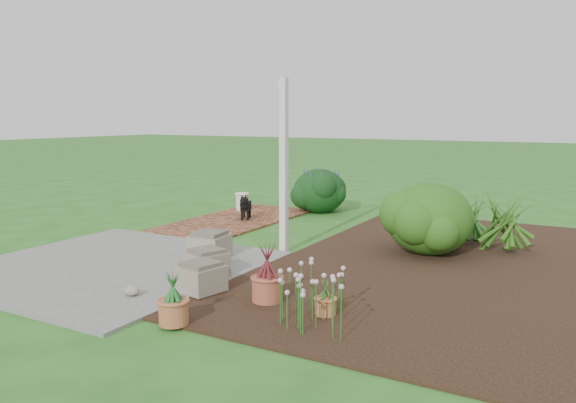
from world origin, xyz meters
The scene contains 18 objects.
ground centered at (0.00, 0.00, 0.00)m, with size 80.00×80.00×0.00m, color #27601E.
concrete_patio centered at (-1.25, -1.75, 0.02)m, with size 3.50×3.50×0.04m, color #5D5D5B.
brick_path centered at (-1.70, 1.75, 0.02)m, with size 1.60×3.50×0.04m, color brown.
garden_bed centered at (2.50, 0.50, 0.01)m, with size 4.00×7.00×0.03m, color black.
veranda_post centered at (0.30, 0.10, 1.25)m, with size 0.10×0.10×2.50m, color white.
stone_trough_near centered at (0.48, -2.07, 0.18)m, with size 0.42×0.42×0.28m, color gray.
stone_trough_mid centered at (0.15, -1.54, 0.18)m, with size 0.43×0.43×0.28m, color #776759.
stone_trough_far centered at (-0.35, -0.83, 0.20)m, with size 0.47×0.47×0.31m, color gray.
black_dog centered at (-1.52, 1.82, 0.31)m, with size 0.30×0.50×0.45m.
cream_ceramic_urn centered at (-2.17, 2.68, 0.22)m, with size 0.26×0.26×0.35m, color beige.
evergreen_shrub centered at (2.18, 0.99, 0.55)m, with size 1.22×1.22×1.04m, color #133F0D.
agapanthus_clump_back centered at (3.11, 1.64, 0.52)m, with size 1.08×1.08×0.97m, color #123C0D, non-canonical shape.
agapanthus_clump_front centered at (2.49, 2.01, 0.48)m, with size 1.02×1.02×0.90m, color #1B3C10, non-canonical shape.
pink_flower_patch centered at (2.09, -2.24, 0.31)m, with size 0.86×0.86×0.55m, color #113D0F, non-canonical shape.
terracotta_pot_bronze centered at (1.29, -1.97, 0.16)m, with size 0.32×0.32×0.26m, color #A04E36.
terracotta_pot_small_left centered at (2.00, -2.05, 0.12)m, with size 0.21×0.21×0.17m, color #B76C3E.
terracotta_pot_small_right centered at (0.87, -2.98, 0.15)m, with size 0.28×0.28×0.23m, color #AD5D3A.
purple_flowering_bush centered at (-0.79, 3.48, 0.46)m, with size 1.09×1.09×0.92m, color black.
Camera 1 is at (4.28, -6.85, 1.96)m, focal length 35.00 mm.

